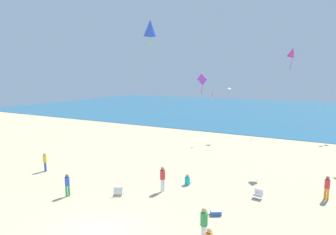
% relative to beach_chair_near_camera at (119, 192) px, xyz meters
% --- Properties ---
extents(ground_plane, '(120.00, 120.00, 0.00)m').
position_rel_beach_chair_near_camera_xyz_m(ground_plane, '(1.80, 6.01, -0.27)').
color(ground_plane, '#C6B58C').
extents(ocean_water, '(120.00, 60.00, 0.05)m').
position_rel_beach_chair_near_camera_xyz_m(ocean_water, '(1.80, 52.06, -0.24)').
color(ocean_water, '#236084').
rests_on(ocean_water, ground_plane).
extents(beach_chair_near_camera, '(0.79, 0.83, 0.58)m').
position_rel_beach_chair_near_camera_xyz_m(beach_chair_near_camera, '(0.00, 0.00, 0.00)').
color(beach_chair_near_camera, white).
rests_on(beach_chair_near_camera, ground_plane).
extents(beach_chair_far_left, '(0.60, 0.64, 0.59)m').
position_rel_beach_chair_near_camera_xyz_m(beach_chair_far_left, '(7.98, 3.71, -0.00)').
color(beach_chair_far_left, white).
rests_on(beach_chair_far_left, ground_plane).
extents(cooler_box, '(0.69, 0.63, 0.28)m').
position_rel_beach_chair_near_camera_xyz_m(cooler_box, '(6.27, 0.52, -0.13)').
color(cooler_box, '#2D56B7').
rests_on(cooler_box, ground_plane).
extents(person_0, '(0.38, 0.38, 1.45)m').
position_rel_beach_chair_near_camera_xyz_m(person_0, '(-2.81, -1.56, 0.57)').
color(person_0, green).
rests_on(person_0, ground_plane).
extents(person_1, '(0.38, 0.38, 1.47)m').
position_rel_beach_chair_near_camera_xyz_m(person_1, '(-8.04, 0.92, 0.58)').
color(person_1, blue).
rests_on(person_1, ground_plane).
extents(person_3, '(0.42, 0.42, 1.52)m').
position_rel_beach_chair_near_camera_xyz_m(person_3, '(11.74, 5.43, 0.61)').
color(person_3, orange).
rests_on(person_3, ground_plane).
extents(person_4, '(0.37, 0.37, 1.70)m').
position_rel_beach_chair_near_camera_xyz_m(person_4, '(2.20, 1.85, 0.71)').
color(person_4, white).
rests_on(person_4, ground_plane).
extents(person_6, '(0.41, 0.64, 0.76)m').
position_rel_beach_chair_near_camera_xyz_m(person_6, '(3.20, 3.70, 0.01)').
color(person_6, '#19ADB2').
rests_on(person_6, ground_plane).
extents(person_8, '(0.47, 0.47, 1.68)m').
position_rel_beach_chair_near_camera_xyz_m(person_8, '(6.54, -2.18, 0.71)').
color(person_8, white).
rests_on(person_8, ground_plane).
extents(kite_purple, '(0.60, 0.19, 1.05)m').
position_rel_beach_chair_near_camera_xyz_m(kite_purple, '(5.52, 0.00, 7.09)').
color(kite_purple, purple).
extents(kite_pink, '(0.59, 0.52, 1.24)m').
position_rel_beach_chair_near_camera_xyz_m(kite_pink, '(1.84, 19.16, 5.90)').
color(kite_pink, pink).
extents(kite_orange, '(0.22, 0.50, 1.55)m').
position_rel_beach_chair_near_camera_xyz_m(kite_orange, '(5.45, 24.16, 5.19)').
color(kite_orange, orange).
extents(kite_magenta, '(1.06, 1.01, 1.92)m').
position_rel_beach_chair_near_camera_xyz_m(kite_magenta, '(8.87, 12.26, 9.28)').
color(kite_magenta, '#DB3DA8').
extents(kite_red, '(0.24, 0.49, 1.32)m').
position_rel_beach_chair_near_camera_xyz_m(kite_red, '(0.51, 16.94, 5.22)').
color(kite_red, red).
extents(kite_blue, '(1.17, 1.22, 1.74)m').
position_rel_beach_chair_near_camera_xyz_m(kite_blue, '(2.14, 0.55, 9.99)').
color(kite_blue, blue).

